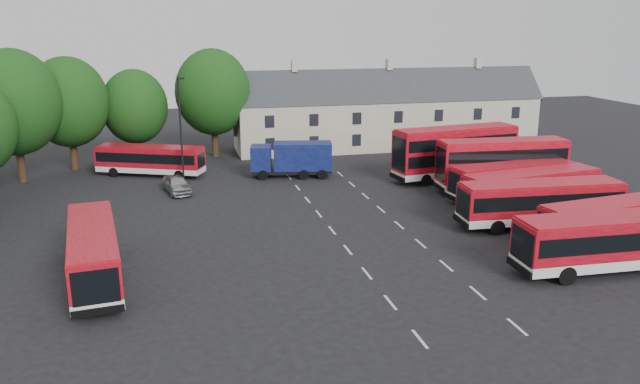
# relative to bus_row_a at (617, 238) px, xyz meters

# --- Properties ---
(ground) EXTENTS (140.00, 140.00, 0.00)m
(ground) POSITION_rel_bus_row_a_xyz_m (-14.17, 9.05, -2.04)
(ground) COLOR black
(ground) RESTS_ON ground
(lane_markings) EXTENTS (5.15, 33.80, 0.01)m
(lane_markings) POSITION_rel_bus_row_a_xyz_m (-11.67, 11.05, -2.04)
(lane_markings) COLOR beige
(lane_markings) RESTS_ON ground
(treeline) EXTENTS (29.92, 32.59, 12.01)m
(treeline) POSITION_rel_bus_row_a_xyz_m (-34.91, 28.41, 4.64)
(treeline) COLOR black
(treeline) RESTS_ON ground
(terrace_houses) EXTENTS (35.70, 7.13, 10.06)m
(terrace_houses) POSITION_rel_bus_row_a_xyz_m (-0.17, 39.05, 1.82)
(terrace_houses) COLOR beige
(terrace_houses) RESTS_ON ground
(bus_row_a) EXTENTS (12.10, 3.19, 3.40)m
(bus_row_a) POSITION_rel_bus_row_a_xyz_m (0.00, 0.00, 0.00)
(bus_row_a) COLOR silver
(bus_row_a) RESTS_ON ground
(bus_row_b) EXTENTS (11.34, 3.92, 3.14)m
(bus_row_b) POSITION_rel_bus_row_a_xyz_m (2.84, 3.40, -0.15)
(bus_row_b) COLOR silver
(bus_row_b) RESTS_ON ground
(bus_row_c) EXTENTS (11.77, 3.48, 3.28)m
(bus_row_c) POSITION_rel_bus_row_a_xyz_m (0.39, 8.40, -0.07)
(bus_row_c) COLOR silver
(bus_row_c) RESTS_ON ground
(bus_row_d) EXTENTS (11.55, 4.22, 3.19)m
(bus_row_d) POSITION_rel_bus_row_a_xyz_m (1.75, 11.77, -0.12)
(bus_row_d) COLOR silver
(bus_row_d) RESTS_ON ground
(bus_row_e) EXTENTS (10.92, 3.67, 3.03)m
(bus_row_e) POSITION_rel_bus_row_a_xyz_m (2.08, 15.13, -0.22)
(bus_row_e) COLOR silver
(bus_row_e) RESTS_ON ground
(bus_dd_south) EXTENTS (11.18, 3.24, 4.53)m
(bus_dd_south) POSITION_rel_bus_row_a_xyz_m (2.57, 17.75, 0.54)
(bus_dd_south) COLOR silver
(bus_dd_south) RESTS_ON ground
(bus_dd_north) EXTENTS (12.13, 4.39, 4.86)m
(bus_dd_north) POSITION_rel_bus_row_a_xyz_m (0.62, 22.74, 0.73)
(bus_dd_north) COLOR silver
(bus_dd_north) RESTS_ON ground
(bus_west) EXTENTS (3.86, 11.32, 3.14)m
(bus_west) POSITION_rel_bus_row_a_xyz_m (-29.41, 5.68, -0.16)
(bus_west) COLOR silver
(bus_west) RESTS_ON ground
(bus_north) EXTENTS (10.23, 6.21, 2.87)m
(bus_north) POSITION_rel_bus_row_a_xyz_m (-26.82, 30.63, -0.32)
(bus_north) COLOR silver
(bus_north) RESTS_ON ground
(box_truck) EXTENTS (7.83, 3.75, 3.29)m
(box_truck) POSITION_rel_bus_row_a_xyz_m (-13.82, 27.02, -0.19)
(box_truck) COLOR black
(box_truck) RESTS_ON ground
(silver_car) EXTENTS (2.69, 4.69, 1.50)m
(silver_car) POSITION_rel_bus_row_a_xyz_m (-24.55, 23.80, -1.29)
(silver_car) COLOR #B0B4B8
(silver_car) RESTS_ON ground
(lamppost) EXTENTS (0.65, 0.43, 9.49)m
(lamppost) POSITION_rel_bus_row_a_xyz_m (-23.87, 27.20, 3.02)
(lamppost) COLOR black
(lamppost) RESTS_ON ground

